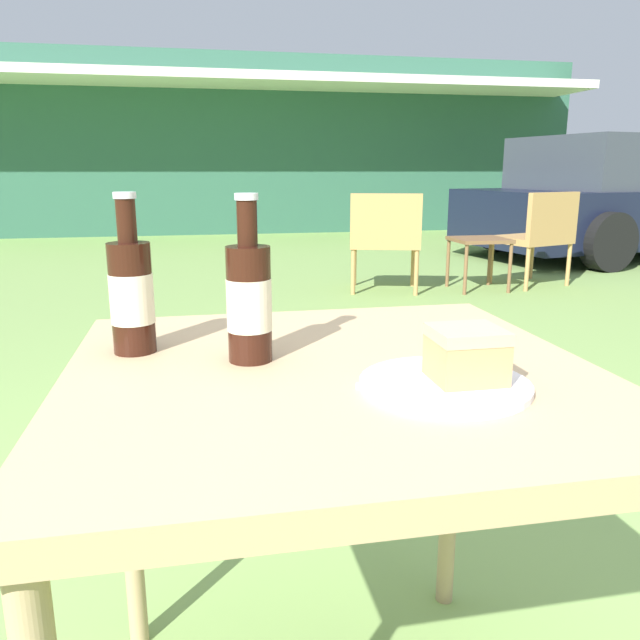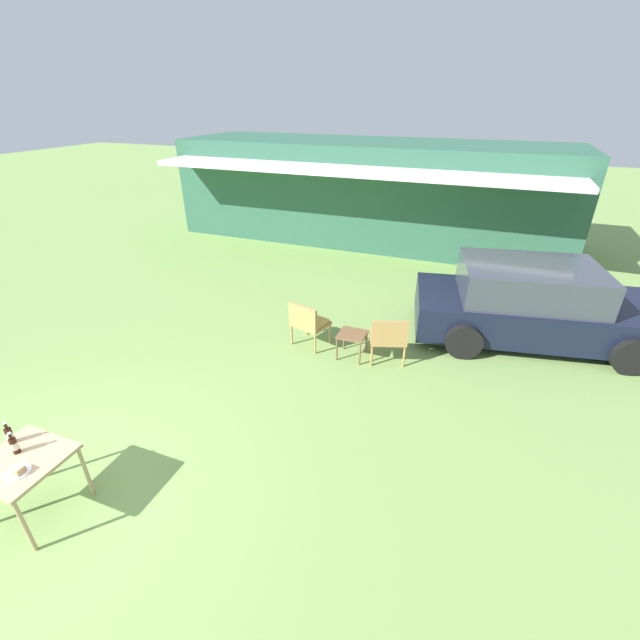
% 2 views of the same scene
% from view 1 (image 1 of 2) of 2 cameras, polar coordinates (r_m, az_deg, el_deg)
% --- Properties ---
extents(cabin_building, '(11.08, 4.35, 2.75)m').
position_cam_1_polar(cabin_building, '(11.68, -7.69, 15.35)').
color(cabin_building, '#2D5B47').
rests_on(cabin_building, ground_plane).
extents(parked_car, '(4.31, 2.52, 1.38)m').
position_cam_1_polar(parked_car, '(8.44, 26.42, 9.80)').
color(parked_car, black).
rests_on(parked_car, ground_plane).
extents(wicker_chair_cushioned, '(0.68, 0.61, 0.83)m').
position_cam_1_polar(wicker_chair_cushioned, '(5.29, 5.97, 7.66)').
color(wicker_chair_cushioned, '#B2844C').
rests_on(wicker_chair_cushioned, ground_plane).
extents(wicker_chair_plain, '(0.70, 0.63, 0.83)m').
position_cam_1_polar(wicker_chair_plain, '(5.84, 19.41, 7.57)').
color(wicker_chair_plain, '#B2844C').
rests_on(wicker_chair_plain, ground_plane).
extents(garden_side_table, '(0.45, 0.43, 0.45)m').
position_cam_1_polar(garden_side_table, '(5.52, 14.36, 6.64)').
color(garden_side_table, brown).
rests_on(garden_side_table, ground_plane).
extents(patio_table, '(0.79, 0.78, 0.72)m').
position_cam_1_polar(patio_table, '(0.97, 1.16, -8.54)').
color(patio_table, tan).
rests_on(patio_table, ground_plane).
extents(cake_on_plate, '(0.23, 0.23, 0.08)m').
position_cam_1_polar(cake_on_plate, '(0.87, 12.31, -4.36)').
color(cake_on_plate, white).
rests_on(cake_on_plate, patio_table).
extents(cola_bottle_near, '(0.07, 0.07, 0.26)m').
position_cam_1_polar(cola_bottle_near, '(0.96, -6.50, 1.87)').
color(cola_bottle_near, black).
rests_on(cola_bottle_near, patio_table).
extents(cola_bottle_far, '(0.07, 0.07, 0.26)m').
position_cam_1_polar(cola_bottle_far, '(1.05, -16.85, 2.33)').
color(cola_bottle_far, black).
rests_on(cola_bottle_far, patio_table).
extents(fork, '(0.16, 0.06, 0.01)m').
position_cam_1_polar(fork, '(0.86, 8.91, -6.19)').
color(fork, silver).
rests_on(fork, patio_table).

